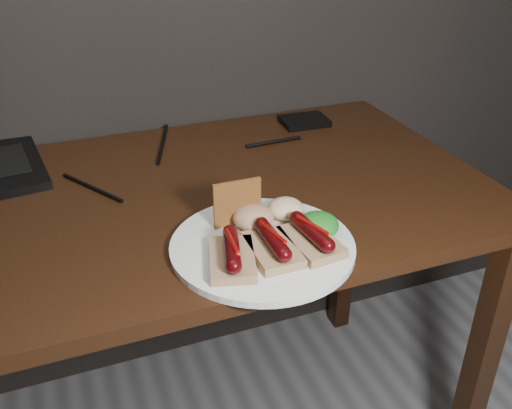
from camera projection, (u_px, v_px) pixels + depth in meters
name	position (u px, v px, depth m)	size (l,w,h in m)	color
desk	(144.00, 240.00, 1.14)	(1.40, 0.70, 0.75)	#321B0C
hard_drive	(304.00, 121.00, 1.44)	(0.11, 0.09, 0.02)	black
desk_cables	(110.00, 170.00, 1.21)	(0.84, 0.36, 0.01)	black
plate	(262.00, 246.00, 0.95)	(0.31, 0.31, 0.01)	white
bread_sausage_left	(232.00, 255.00, 0.89)	(0.10, 0.13, 0.04)	tan
bread_sausage_center	(272.00, 245.00, 0.91)	(0.07, 0.12, 0.04)	tan
bread_sausage_right	(311.00, 237.00, 0.93)	(0.08, 0.12, 0.04)	tan
crispbread	(237.00, 203.00, 0.98)	(0.09, 0.01, 0.09)	#A3652C
salad_greens	(318.00, 225.00, 0.96)	(0.07, 0.07, 0.04)	#165C12
salsa_mound	(253.00, 217.00, 0.98)	(0.07, 0.07, 0.04)	maroon
coleslaw_mound	(286.00, 209.00, 1.01)	(0.06, 0.06, 0.04)	white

